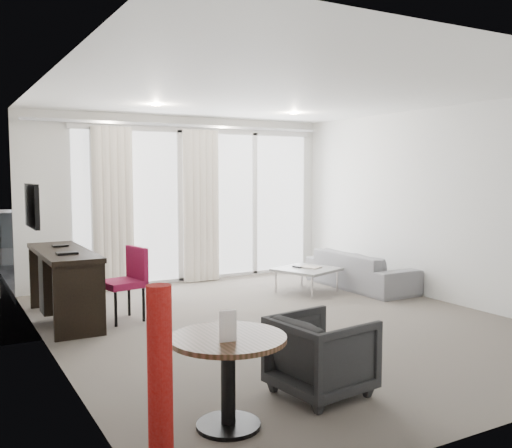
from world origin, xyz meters
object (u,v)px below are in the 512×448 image
desk_chair (122,284)px  desk (64,286)px  sofa (361,270)px  rattan_chair_a (228,244)px  round_table (228,382)px  tub_armchair (321,355)px  red_lamp (160,385)px  rattan_chair_b (241,242)px  coffee_table (307,280)px

desk_chair → desk: bearing=138.8°
sofa → rattan_chair_a: rattan_chair_a is taller
desk → round_table: 3.48m
tub_armchair → sofa: bearing=-51.0°
red_lamp → sofa: size_ratio=0.60×
desk_chair → rattan_chair_b: (3.28, 3.25, -0.05)m
desk → desk_chair: desk_chair is taller
desk_chair → round_table: (-0.17, -3.11, -0.11)m
desk_chair → sofa: size_ratio=0.46×
coffee_table → red_lamp: bearing=-133.2°
tub_armchair → sofa: size_ratio=0.37×
red_lamp → coffee_table: bearing=46.8°
coffee_table → desk: bearing=179.1°
red_lamp → rattan_chair_b: bearing=58.9°
tub_armchair → rattan_chair_a: size_ratio=0.77×
desk_chair → sofa: desk_chair is taller
tub_armchair → sofa: 4.28m
rattan_chair_a → rattan_chair_b: (0.54, 0.49, -0.06)m
desk_chair → rattan_chair_a: 3.89m
round_table → red_lamp: size_ratio=0.71×
red_lamp → tub_armchair: 1.66m
desk → tub_armchair: 3.53m
rattan_chair_a → red_lamp: bearing=-110.8°
tub_armchair → rattan_chair_a: rattan_chair_a is taller
desk_chair → sofa: 3.68m
rattan_chair_b → rattan_chair_a: bearing=-143.2°
rattan_chair_a → rattan_chair_b: size_ratio=1.16×
rattan_chair_a → tub_armchair: bearing=-100.9°
coffee_table → rattan_chair_b: bearing=80.5°
round_table → rattan_chair_b: rattan_chair_b is taller
red_lamp → rattan_chair_a: bearing=60.6°
desk → sofa: bearing=-2.5°
desk → rattan_chair_b: desk is taller
desk → coffee_table: (3.38, -0.05, -0.24)m
round_table → red_lamp: bearing=-145.9°
round_table → desk: bearing=96.9°
coffee_table → rattan_chair_a: size_ratio=0.87×
tub_armchair → rattan_chair_b: 6.69m
desk → coffee_table: bearing=-0.9°
coffee_table → sofa: sofa is taller
sofa → rattan_chair_a: bearing=19.7°
desk → coffee_table: 3.39m
desk → rattan_chair_b: size_ratio=2.31×
red_lamp → coffee_table: 5.26m
coffee_table → rattan_chair_b: rattan_chair_b is taller
round_table → rattan_chair_b: 7.24m
coffee_table → sofa: bearing=-8.4°
desk_chair → round_table: bearing=-104.4°
desk_chair → sofa: bearing=-8.7°
red_lamp → rattan_chair_b: 7.92m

